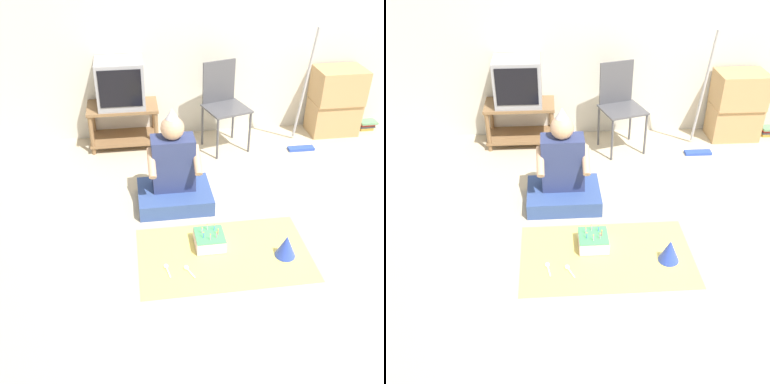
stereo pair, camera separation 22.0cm
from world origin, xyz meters
TOP-DOWN VIEW (x-y plane):
  - ground_plane at (0.00, 0.00)m, footprint 16.00×16.00m
  - wall_back at (0.00, 2.18)m, footprint 6.40×0.06m
  - tv_stand at (-1.34, 1.95)m, footprint 0.73×0.42m
  - tv at (-1.34, 1.95)m, footprint 0.48×0.41m
  - folding_chair at (-0.30, 1.79)m, footprint 0.51×0.50m
  - cardboard_box_stack at (1.01, 1.93)m, footprint 0.53×0.39m
  - dust_mop at (0.53, 1.63)m, footprint 0.28×0.33m
  - book_pile at (1.46, 1.94)m, footprint 0.20×0.14m
  - person_seated at (-0.93, 0.78)m, footprint 0.64×0.50m
  - party_cloth at (-0.63, 0.01)m, footprint 1.31×0.78m
  - birthday_cake at (-0.72, 0.13)m, footprint 0.23×0.23m
  - party_hat_blue at (-0.17, -0.07)m, footprint 0.16×0.16m
  - plastic_spoon_near at (-1.08, -0.08)m, footprint 0.04×0.14m
  - plastic_spoon_far at (-0.93, -0.11)m, footprint 0.07×0.14m

SIDE VIEW (x-z plane):
  - ground_plane at x=0.00m, z-range 0.00..0.00m
  - party_cloth at x=-0.63m, z-range 0.00..0.01m
  - plastic_spoon_near at x=-1.08m, z-range 0.01..0.02m
  - plastic_spoon_far at x=-0.93m, z-range 0.01..0.02m
  - book_pile at x=1.46m, z-range 0.00..0.10m
  - birthday_cake at x=-0.72m, z-range -0.02..0.14m
  - party_hat_blue at x=-0.17m, z-range 0.01..0.19m
  - person_seated at x=-0.93m, z-range -0.18..0.71m
  - tv_stand at x=-1.34m, z-range 0.04..0.50m
  - dust_mop at x=0.53m, z-range -0.26..1.02m
  - cardboard_box_stack at x=1.01m, z-range 0.01..0.75m
  - folding_chair at x=-0.30m, z-range 0.07..0.97m
  - tv at x=-1.34m, z-range 0.46..0.93m
  - wall_back at x=0.00m, z-range 0.00..2.55m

